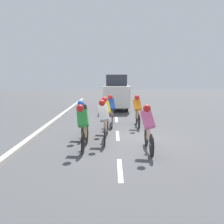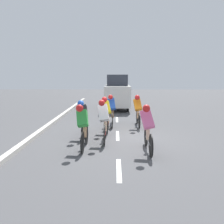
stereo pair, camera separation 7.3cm
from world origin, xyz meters
TOP-DOWN VIEW (x-y plane):
  - ground_plane at (0.00, 0.00)m, footprint 60.00×60.00m
  - lane_stripe_near at (0.00, 2.85)m, footprint 0.12×1.40m
  - lane_stripe_mid at (0.00, -0.35)m, footprint 0.12×1.40m
  - lane_stripe_far at (0.00, -3.55)m, footprint 0.12×1.40m
  - curb at (3.20, -0.35)m, footprint 0.20×26.17m
  - cyclist_green at (1.12, 1.30)m, footprint 0.41×1.65m
  - cyclist_orange at (-0.95, -1.91)m, footprint 0.41×1.70m
  - cyclist_white at (0.49, 0.51)m, footprint 0.42×1.70m
  - cyclist_yellow at (0.46, -1.03)m, footprint 0.44×1.67m
  - cyclist_pink at (-0.89, 1.54)m, footprint 0.45×1.72m
  - cyclist_black at (1.33, -0.18)m, footprint 0.41×1.68m
  - cyclist_blue at (0.25, -2.10)m, footprint 0.41×1.70m
  - support_car at (-0.05, -7.47)m, footprint 1.70×3.94m

SIDE VIEW (x-z plane):
  - ground_plane at x=0.00m, z-range 0.00..0.00m
  - lane_stripe_near at x=0.00m, z-range 0.00..0.01m
  - lane_stripe_mid at x=0.00m, z-range 0.00..0.01m
  - lane_stripe_far at x=0.00m, z-range 0.00..0.01m
  - curb at x=3.20m, z-range 0.00..0.14m
  - cyclist_blue at x=0.25m, z-range 0.03..1.53m
  - cyclist_black at x=1.33m, z-range 0.05..1.51m
  - cyclist_green at x=1.12m, z-range 0.04..1.53m
  - cyclist_orange at x=-0.95m, z-range 0.04..1.54m
  - cyclist_yellow at x=0.46m, z-range 0.04..1.55m
  - cyclist_pink at x=-0.89m, z-range 0.04..1.56m
  - cyclist_white at x=0.49m, z-range 0.03..1.58m
  - support_car at x=-0.05m, z-range -0.02..2.40m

